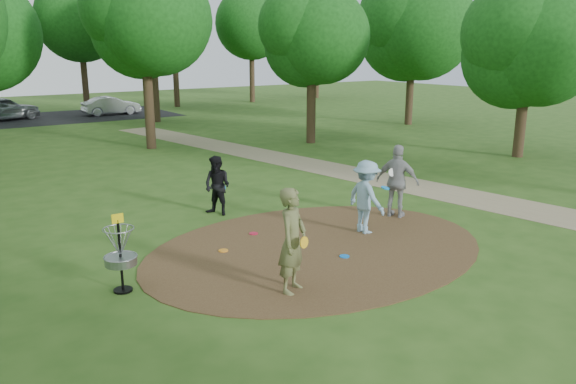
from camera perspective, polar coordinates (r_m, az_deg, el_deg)
ground at (r=13.09m, az=3.05°, el=-5.74°), size 100.00×100.00×0.00m
dirt_clearing at (r=13.08m, az=3.05°, el=-5.70°), size 8.40×8.40×0.02m
footpath at (r=18.85m, az=14.90°, el=0.11°), size 7.55×39.89×0.01m
parking_lot at (r=41.03m, az=-21.60°, el=7.12°), size 14.00×8.00×0.01m
player_observer_with_disc at (r=10.51m, az=0.46°, el=-4.97°), size 0.89×0.80×2.03m
player_throwing_with_disc at (r=14.04m, az=7.95°, el=-0.52°), size 1.13×1.21×1.84m
player_walking_with_disc at (r=15.57m, az=-7.19°, el=0.63°), size 0.91×1.00×1.65m
player_waiting_with_disc at (r=15.46m, az=11.06°, el=1.06°), size 0.97×1.27×2.01m
disc_ground_cyan at (r=13.70m, az=0.49°, el=-4.66°), size 0.22×0.22×0.02m
disc_ground_blue at (r=12.58m, az=5.76°, el=-6.51°), size 0.22×0.22×0.02m
disc_ground_red at (r=14.03m, az=-3.52°, el=-4.22°), size 0.22×0.22×0.02m
car_left at (r=40.43m, az=-27.09°, el=7.56°), size 4.88×3.14×1.55m
car_right at (r=41.18m, az=-17.52°, el=8.36°), size 3.86×1.40×1.27m
disc_ground_orange at (r=12.94m, az=-6.59°, el=-5.93°), size 0.22×0.22×0.02m
disc_golf_basket at (r=11.02m, az=-16.72°, el=-5.45°), size 0.63×0.63×1.54m
tree_ring at (r=20.85m, az=-6.83°, el=16.22°), size 37.59×45.47×8.95m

